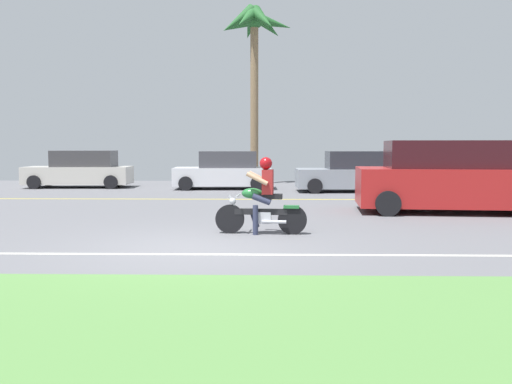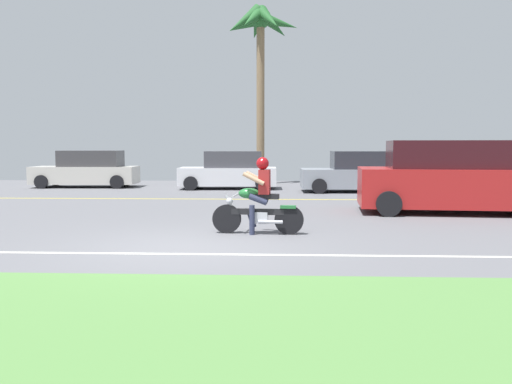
% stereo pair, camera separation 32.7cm
% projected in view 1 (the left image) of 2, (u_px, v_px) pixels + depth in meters
% --- Properties ---
extents(ground, '(56.00, 30.00, 0.04)m').
position_uv_depth(ground, '(212.00, 224.00, 12.42)').
color(ground, slate).
extents(grass_median, '(56.00, 3.80, 0.06)m').
position_uv_depth(grass_median, '(138.00, 323.00, 5.34)').
color(grass_median, '#548442').
rests_on(grass_median, ground).
extents(lane_line_near, '(50.40, 0.12, 0.01)m').
position_uv_depth(lane_line_near, '(190.00, 254.00, 8.87)').
color(lane_line_near, silver).
rests_on(lane_line_near, ground).
extents(lane_line_far, '(50.40, 0.12, 0.01)m').
position_uv_depth(lane_line_far, '(229.00, 199.00, 17.99)').
color(lane_line_far, yellow).
rests_on(lane_line_far, ground).
extents(motorcyclist, '(1.84, 0.60, 1.54)m').
position_uv_depth(motorcyclist, '(262.00, 202.00, 10.90)').
color(motorcyclist, black).
rests_on(motorcyclist, ground).
extents(suv_nearby, '(5.07, 2.55, 1.90)m').
position_uv_depth(suv_nearby, '(451.00, 177.00, 14.43)').
color(suv_nearby, '#AD1E1E').
rests_on(suv_nearby, ground).
extents(parked_car_0, '(4.39, 1.92, 1.56)m').
position_uv_depth(parked_car_0, '(80.00, 170.00, 23.01)').
color(parked_car_0, beige).
rests_on(parked_car_0, ground).
extents(parked_car_1, '(3.98, 2.00, 1.54)m').
position_uv_depth(parked_car_1, '(224.00, 171.00, 22.27)').
color(parked_car_1, silver).
rests_on(parked_car_1, ground).
extents(parked_car_2, '(4.39, 1.98, 1.55)m').
position_uv_depth(parked_car_2, '(355.00, 173.00, 20.93)').
color(parked_car_2, '#8C939E').
rests_on(parked_car_2, ground).
extents(parked_car_3, '(4.29, 2.05, 1.43)m').
position_uv_depth(parked_car_3, '(480.00, 172.00, 22.27)').
color(parked_car_3, beige).
rests_on(parked_car_3, ground).
extents(palm_tree_0, '(3.46, 3.50, 8.08)m').
position_uv_depth(palm_tree_0, '(254.00, 33.00, 24.62)').
color(palm_tree_0, '#846B4C').
rests_on(palm_tree_0, ground).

